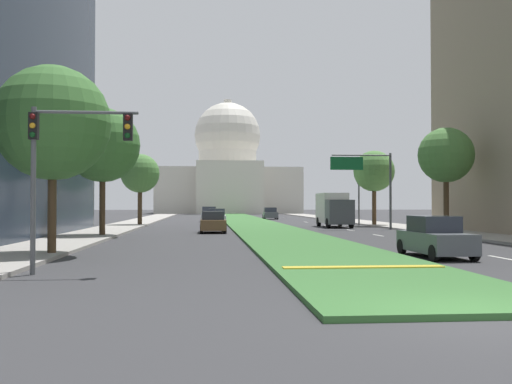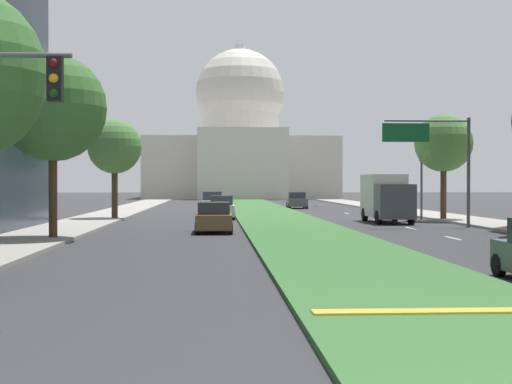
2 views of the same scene
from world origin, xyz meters
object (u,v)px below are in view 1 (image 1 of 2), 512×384
Objects in this scene: traffic_light_near_left at (61,152)px; street_tree_left_mid at (103,145)px; sedan_distant at (217,218)px; sedan_far_horizon at (209,215)px; street_tree_left_near at (53,123)px; street_tree_right_mid at (446,156)px; overhead_guide_sign at (368,175)px; capitol_building at (228,172)px; traffic_light_far_right at (359,193)px; street_tree_left_far at (140,174)px; sedan_lead_stopped at (435,238)px; sedan_very_far at (270,214)px; street_tree_right_far at (374,171)px; box_truck_delivery at (334,209)px; sedan_midblock at (213,223)px.

street_tree_left_mid is at bearing 96.61° from traffic_light_near_left.
sedan_far_horizon is at bearing 93.22° from sedan_distant.
street_tree_right_mid is at bearing 32.69° from street_tree_left_near.
capitol_building is at bearing 95.69° from overhead_guide_sign.
capitol_building is 78.30m from traffic_light_far_right.
street_tree_left_far reaches higher than sedan_distant.
traffic_light_near_left is at bearing -161.81° from sedan_lead_stopped.
street_tree_right_mid is at bearing -64.72° from overhead_guide_sign.
sedan_lead_stopped is at bearing -89.72° from sedan_very_far.
capitol_building is at bearing 87.00° from sedan_distant.
sedan_far_horizon is (-4.65, -63.92, -8.80)m from capitol_building.
traffic_light_near_left is 1.00× the size of traffic_light_far_right.
street_tree_left_mid reaches higher than street_tree_left_near.
sedan_lead_stopped is (16.22, -15.79, -5.27)m from street_tree_left_mid.
overhead_guide_sign is 0.81× the size of street_tree_left_near.
street_tree_right_mid reaches higher than street_tree_right_far.
traffic_light_near_left is at bearing -97.93° from sedan_distant.
sedan_distant is (-8.31, 35.29, 0.01)m from sedan_lead_stopped.
sedan_very_far is (8.70, 10.64, -0.08)m from sedan_far_horizon.
box_truck_delivery is at bearing -84.09° from sedan_very_far.
street_tree_right_mid is at bearing -48.57° from sedan_distant.
sedan_lead_stopped is at bearing -79.24° from sedan_far_horizon.
capitol_building is at bearing 97.64° from traffic_light_far_right.
sedan_lead_stopped is at bearing -114.82° from street_tree_right_mid.
traffic_light_far_right is 28.78m from street_tree_left_mid.
box_truck_delivery is at bearing -13.90° from street_tree_left_far.
street_tree_left_mid reaches higher than sedan_midblock.
traffic_light_far_right is 1.23× the size of sedan_midblock.
sedan_midblock is (6.94, 18.86, -4.80)m from street_tree_left_near.
sedan_very_far is (13.58, 62.46, -3.01)m from traffic_light_near_left.
street_tree_left_mid is 10.29m from sedan_midblock.
capitol_building is 6.26× the size of traffic_light_far_right.
traffic_light_near_left is at bearing -135.24° from street_tree_right_mid.
street_tree_left_far reaches higher than overhead_guide_sign.
capitol_building is 91.08m from sedan_midblock.
street_tree_left_near reaches higher than overhead_guide_sign.
street_tree_left_near is at bearing -124.27° from traffic_light_far_right.
capitol_building is at bearing 98.19° from street_tree_right_far.
overhead_guide_sign is at bearing -73.00° from box_truck_delivery.
street_tree_right_far reaches higher than sedan_distant.
street_tree_right_mid is 1.82× the size of sedan_midblock.
overhead_guide_sign is 0.76× the size of street_tree_left_mid.
traffic_light_near_left is at bearing -117.39° from traffic_light_far_right.
sedan_very_far is at bearing 104.70° from traffic_light_far_right.
street_tree_right_far is 27.29m from sedan_very_far.
street_tree_left_mid is 1.15× the size of street_tree_right_far.
box_truck_delivery is at bearing 107.00° from overhead_guide_sign.
street_tree_right_mid is 34.98m from sedan_far_horizon.
street_tree_left_near reaches higher than street_tree_right_mid.
sedan_lead_stopped is at bearing -66.80° from sedan_midblock.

